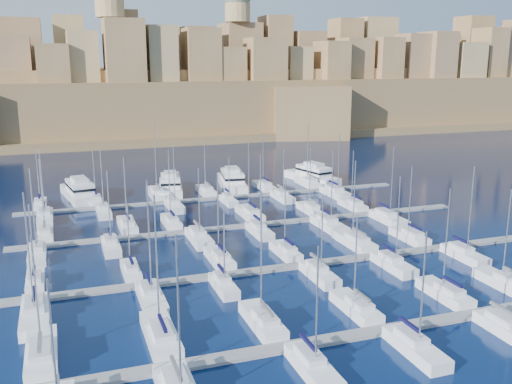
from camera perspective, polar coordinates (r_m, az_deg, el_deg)
name	(u,v)px	position (r m, az deg, el deg)	size (l,w,h in m)	color
ground	(272,242)	(95.45, 1.62, -5.06)	(600.00, 600.00, 0.00)	black
pontoon_near	(380,331)	(67.07, 12.31, -13.40)	(84.00, 2.00, 0.40)	slate
pontoon_mid_near	(301,265)	(84.91, 4.53, -7.31)	(84.00, 2.00, 0.40)	slate
pontoon_mid_far	(253,225)	(104.36, -0.33, -3.33)	(84.00, 2.00, 0.40)	slate
pontoon_far	(220,198)	(124.66, -3.62, -0.61)	(84.00, 2.00, 0.40)	slate
sailboat_0	(42,354)	(63.75, -20.65, -14.92)	(3.05, 10.18, 13.42)	white
sailboat_1	(161,335)	(64.33, -9.50, -13.91)	(3.09, 10.30, 16.51)	white
sailboat_2	(263,321)	(66.56, 0.68, -12.75)	(2.83, 9.43, 16.11)	white
sailboat_3	(356,307)	(70.96, 9.97, -11.28)	(2.70, 8.99, 12.44)	white
sailboat_4	(445,293)	(77.63, 18.39, -9.56)	(2.69, 8.97, 14.56)	white
sailboat_5	(505,283)	(83.80, 23.66, -8.32)	(2.81, 9.37, 13.71)	white
sailboat_8	(313,367)	(58.11, 5.70, -16.99)	(2.65, 8.82, 13.51)	white
sailboat_9	(415,347)	(63.36, 15.63, -14.72)	(2.66, 8.88, 13.71)	white
sailboat_10	(508,329)	(70.52, 23.87, -12.43)	(2.60, 8.68, 12.90)	white
sailboat_12	(35,282)	(82.89, -21.19, -8.35)	(2.35, 7.83, 11.60)	white
sailboat_13	(131,271)	(83.07, -12.40, -7.70)	(2.27, 7.56, 10.46)	white
sailboat_14	(220,258)	(86.01, -3.65, -6.64)	(2.69, 8.97, 13.90)	white
sailboat_15	(286,252)	(88.96, 3.00, -5.96)	(2.49, 8.30, 12.07)	white
sailboat_16	(354,241)	(94.99, 9.81, -4.86)	(3.08, 10.28, 14.33)	white
sailboat_17	(410,236)	(99.56, 15.13, -4.31)	(2.64, 8.79, 12.98)	white
sailboat_18	(35,315)	(72.69, -21.22, -11.37)	(3.17, 10.58, 15.90)	white
sailboat_19	(151,297)	(73.73, -10.45, -10.30)	(2.81, 9.38, 16.20)	white
sailboat_20	(224,285)	(76.39, -3.25, -9.28)	(2.28, 7.62, 11.06)	white
sailboat_21	(319,274)	(80.48, 6.33, -8.13)	(2.60, 8.66, 12.30)	white
sailboat_22	(393,264)	(85.91, 13.55, -7.02)	(2.66, 8.85, 14.14)	white
sailboat_23	(464,254)	(93.14, 20.11, -5.87)	(2.62, 8.72, 14.80)	white
sailboat_24	(45,233)	(104.12, -20.33, -3.91)	(2.62, 8.73, 13.89)	white
sailboat_25	(127,225)	(104.93, -12.74, -3.27)	(2.83, 9.43, 13.42)	white
sailboat_26	(171,222)	(105.63, -8.47, -2.97)	(2.59, 8.62, 14.24)	white
sailboat_27	(250,213)	(110.02, -0.61, -2.16)	(3.01, 10.03, 15.02)	white
sailboat_28	(310,209)	(113.82, 5.46, -1.71)	(2.55, 8.51, 13.28)	white
sailboat_29	(353,205)	(118.04, 9.65, -1.30)	(2.57, 8.57, 12.18)	white
sailboat_30	(37,254)	(94.07, -21.04, -5.77)	(2.65, 8.85, 14.41)	white
sailboat_31	(111,246)	(94.35, -14.30, -5.23)	(2.56, 8.54, 13.38)	white
sailboat_32	(199,238)	(95.93, -5.72, -4.56)	(2.89, 9.62, 12.97)	white
sailboat_33	(259,230)	(99.36, 0.34, -3.86)	(2.57, 8.55, 14.53)	white
sailboat_34	(329,225)	(103.52, 7.33, -3.26)	(3.10, 10.33, 14.80)	white
sailboat_35	(388,218)	(109.60, 13.08, -2.57)	(2.98, 9.95, 14.68)	white
sailboat_36	(40,204)	(125.13, -20.77, -1.16)	(2.44, 8.12, 12.40)	white
sailboat_37	(96,200)	(125.10, -15.72, -0.79)	(2.36, 7.87, 11.47)	white
sailboat_38	(157,194)	(127.93, -9.85, -0.15)	(3.29, 10.95, 17.15)	white
sailboat_39	(206,191)	(129.32, -5.02, 0.12)	(2.80, 9.34, 12.31)	white
sailboat_40	(264,186)	(133.37, 0.79, 0.57)	(2.83, 9.43, 13.59)	white
sailboat_41	(308,183)	(137.83, 5.24, 0.94)	(2.97, 9.89, 15.38)	white
sailboat_42	(45,217)	(114.81, -20.35, -2.35)	(2.86, 9.53, 14.28)	white
sailboat_43	(104,211)	(115.50, -14.99, -1.88)	(2.54, 8.47, 13.58)	white
sailboat_44	(175,206)	(117.02, -8.14, -1.36)	(2.67, 8.91, 13.53)	white
sailboat_45	(229,200)	(120.38, -2.75, -0.85)	(2.23, 7.44, 10.25)	white
sailboat_46	(282,197)	(123.67, 2.65, -0.46)	(2.59, 8.64, 11.54)	white
sailboat_47	(336,193)	(127.77, 8.03, -0.11)	(3.26, 10.88, 14.52)	white
motor_yacht_a	(80,191)	(129.71, -17.21, 0.06)	(7.90, 18.12, 5.25)	white
motor_yacht_b	(170,185)	(131.27, -8.56, 0.66)	(7.71, 17.08, 5.25)	white
motor_yacht_c	(232,180)	(135.22, -2.41, 1.16)	(8.16, 18.24, 5.25)	white
motor_yacht_d	(313,175)	(142.11, 5.68, 1.70)	(8.99, 17.44, 5.25)	white
fortified_city	(138,96)	(242.54, -11.74, 9.34)	(460.00, 108.95, 59.52)	brown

